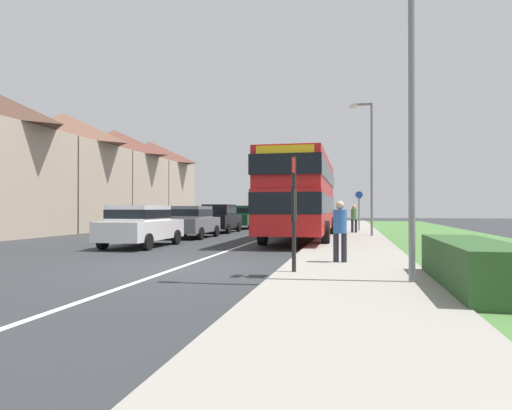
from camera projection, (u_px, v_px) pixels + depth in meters
name	position (u px, v px, depth m)	size (l,w,h in m)	color
ground_plane	(177.00, 268.00, 11.11)	(120.00, 120.00, 0.00)	#2D3033
lane_marking_centre	(249.00, 243.00, 18.94)	(0.14, 60.00, 0.01)	silver
pavement_near_side	(351.00, 248.00, 16.11)	(3.20, 68.00, 0.12)	gray
grass_verge_seaward	(481.00, 251.00, 15.23)	(6.00, 68.00, 0.08)	#477538
roadside_hedge	(472.00, 267.00, 7.97)	(1.10, 4.12, 0.90)	#2D5128
double_decker_bus	(302.00, 194.00, 20.83)	(2.80, 11.24, 3.70)	red
parked_car_white	(141.00, 224.00, 17.20)	(1.94, 4.27, 1.59)	silver
parked_car_grey	(191.00, 220.00, 22.36)	(1.95, 3.97, 1.59)	slate
parked_car_black	(220.00, 217.00, 27.35)	(1.90, 3.97, 1.70)	black
parked_car_dark_green	(242.00, 216.00, 32.67)	(1.94, 4.59, 1.66)	#19472D
pedestrian_at_stop	(340.00, 228.00, 11.40)	(0.34, 0.34, 1.67)	#23232D
pedestrian_walking_away	(354.00, 217.00, 25.27)	(0.34, 0.34, 1.67)	#23232D
bus_stop_sign	(294.00, 206.00, 9.69)	(0.09, 0.52, 2.60)	black
cycle_route_sign	(359.00, 209.00, 27.60)	(0.44, 0.08, 2.52)	slate
street_lamp_near	(406.00, 59.00, 8.40)	(1.14, 0.20, 7.42)	slate
street_lamp_mid	(369.00, 160.00, 22.29)	(1.14, 0.20, 6.69)	slate
house_terrace_far_side	(91.00, 175.00, 33.04)	(6.64, 26.22, 7.79)	tan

